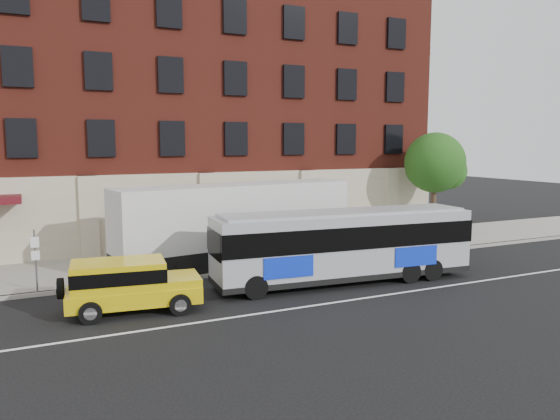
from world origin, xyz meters
name	(u,v)px	position (x,y,z in m)	size (l,w,h in m)	color
ground	(312,311)	(0.00, 0.00, 0.00)	(120.00, 120.00, 0.00)	black
sidewalk	(225,258)	(0.00, 9.00, 0.07)	(60.00, 6.00, 0.15)	#9A988C
kerb	(247,271)	(0.00, 6.00, 0.07)	(60.00, 0.25, 0.15)	#9A988C
lane_line	(305,307)	(0.00, 0.50, 0.01)	(60.00, 0.12, 0.01)	silver
building	(180,112)	(-0.01, 16.92, 7.58)	(30.00, 12.10, 15.00)	maroon
sign_pole	(36,258)	(-8.50, 6.15, 1.45)	(0.30, 0.20, 2.50)	slate
street_tree	(435,165)	(13.54, 9.48, 4.41)	(3.60, 3.60, 6.20)	#3E2A1F
city_bus	(344,243)	(3.01, 2.79, 1.65)	(11.06, 3.22, 2.99)	#9C9DA4
yellow_suv	(128,283)	(-5.73, 2.57, 1.02)	(4.78, 2.48, 1.79)	#DBBD0C
shipping_container	(237,226)	(0.13, 7.60, 1.89)	(11.71, 4.05, 3.83)	black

